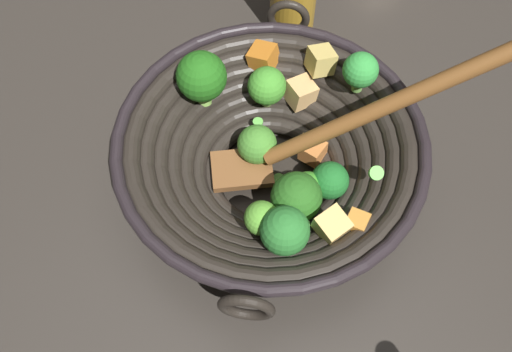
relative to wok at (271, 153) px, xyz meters
The scene contains 2 objects.
ground_plane 0.06m from the wok, 96.61° to the right, with size 4.00×4.00×0.00m, color #332D28.
wok is the anchor object (origin of this frame).
Camera 1 is at (0.29, -0.13, 0.58)m, focal length 38.10 mm.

